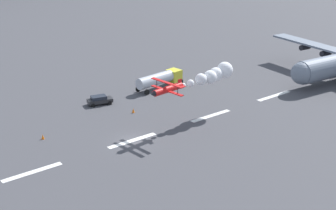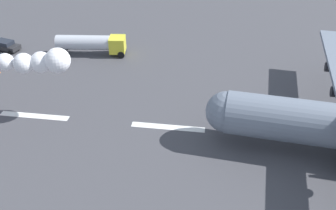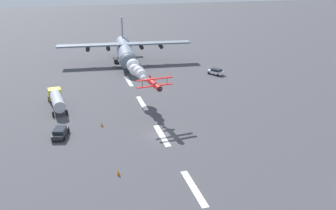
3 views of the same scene
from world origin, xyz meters
TOP-DOWN VIEW (x-y plane):
  - ground_plane at (0.00, 0.00)m, footprint 440.00×440.00m
  - runway_stripe_2 at (-15.25, 0.00)m, footprint 8.00×0.90m
  - runway_stripe_3 at (0.00, 0.00)m, footprint 8.00×0.90m
  - runway_stripe_4 at (15.25, 0.00)m, footprint 8.00×0.90m
  - runway_stripe_5 at (30.51, 0.00)m, footprint 8.00×0.90m
  - cargo_transport_plane at (46.97, -2.06)m, footprint 25.67×36.77m
  - stunt_biplane_red at (15.33, 0.57)m, footprint 17.35×6.32m
  - fuel_tanker_truck at (17.15, 16.07)m, footprint 10.14×3.75m
  - followme_car_yellow at (30.16, -21.96)m, footprint 4.45×3.60m
  - airport_staff_sedan at (3.86, 15.55)m, footprint 4.51×2.85m
  - traffic_cone_near at (-9.89, 8.40)m, footprint 0.44×0.44m
  - traffic_cone_far at (6.20, 8.82)m, footprint 0.44×0.44m

SIDE VIEW (x-z plane):
  - ground_plane at x=0.00m, z-range 0.00..0.00m
  - runway_stripe_2 at x=-15.25m, z-range 0.00..0.01m
  - runway_stripe_3 at x=0.00m, z-range 0.00..0.01m
  - runway_stripe_4 at x=15.25m, z-range 0.00..0.01m
  - runway_stripe_5 at x=30.51m, z-range 0.00..0.01m
  - traffic_cone_near at x=-9.89m, z-range 0.00..0.75m
  - traffic_cone_far at x=6.20m, z-range 0.00..0.75m
  - followme_car_yellow at x=30.16m, z-range 0.05..1.57m
  - airport_staff_sedan at x=3.86m, z-range 0.05..1.57m
  - fuel_tanker_truck at x=17.15m, z-range 0.30..3.20m
  - cargo_transport_plane at x=46.97m, z-range -2.21..9.31m
  - stunt_biplane_red at x=15.33m, z-range 5.20..8.02m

